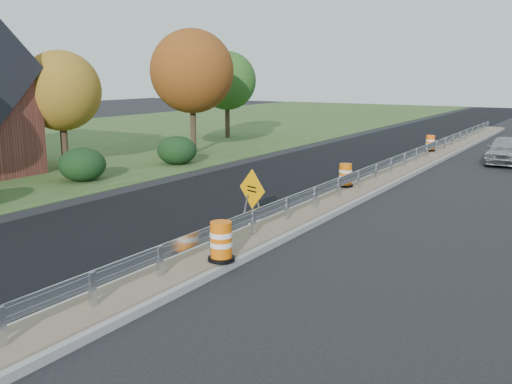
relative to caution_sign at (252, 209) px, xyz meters
The scene contains 15 objects.
ground 2.52m from the caution_sign, 61.74° to the left, with size 140.00×140.00×0.00m, color black.
grass_verge_near 25.88m from the caution_sign, 151.90° to the left, with size 30.00×120.00×0.03m, color #354E21.
milled_overlay 12.61m from the caution_sign, 104.82° to the left, with size 7.20×120.00×0.01m, color black.
median 10.26m from the caution_sign, 83.42° to the left, with size 1.60×55.00×0.23m.
guardrail 11.25m from the caution_sign, 84.00° to the left, with size 0.10×46.15×0.72m.
hedge_mid 10.56m from the caution_sign, 168.05° to the left, with size 2.09×2.09×1.52m, color black.
hedge_north 12.79m from the caution_sign, 140.20° to the left, with size 2.09×2.09×1.52m, color black.
tree_near_yellow 14.85m from the caution_sign, 163.15° to the left, with size 3.96×3.96×5.88m.
tree_near_red 17.55m from the caution_sign, 134.14° to the left, with size 4.95×4.95×7.35m.
tree_near_back 25.33m from the caution_sign, 126.29° to the left, with size 4.29×4.29×6.37m.
caution_sign is the anchor object (origin of this frame).
barrel_median_near 4.54m from the caution_sign, 67.61° to the right, with size 0.67×0.67×0.98m.
barrel_median_mid 6.17m from the caution_sign, 84.18° to the left, with size 0.64×0.64×0.94m.
barrel_median_far 18.90m from the caution_sign, 88.10° to the left, with size 0.64×0.64×0.93m.
car_silver 18.29m from the caution_sign, 74.27° to the left, with size 1.74×4.33×1.48m, color #A4A4A8.
Camera 1 is at (8.30, -17.31, 4.73)m, focal length 40.00 mm.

